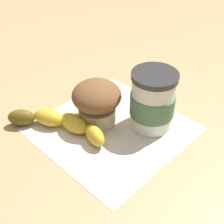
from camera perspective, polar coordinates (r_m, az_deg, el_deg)
The scene contains 5 objects.
ground_plane at distance 0.61m, azimuth -0.00°, elevation -3.19°, with size 3.00×3.00×0.00m, color tan.
paper_napkin at distance 0.61m, azimuth -0.00°, elevation -3.14°, with size 0.26×0.26×0.00m, color beige.
coffee_cup at distance 0.59m, azimuth 7.42°, elevation 1.99°, with size 0.09×0.09×0.12m.
muffin at distance 0.60m, azimuth -2.81°, elevation 2.08°, with size 0.10×0.10×0.09m.
banana at distance 0.60m, azimuth -9.58°, elevation -1.93°, with size 0.09×0.21×0.03m.
Camera 1 is at (0.38, 0.25, 0.40)m, focal length 50.00 mm.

